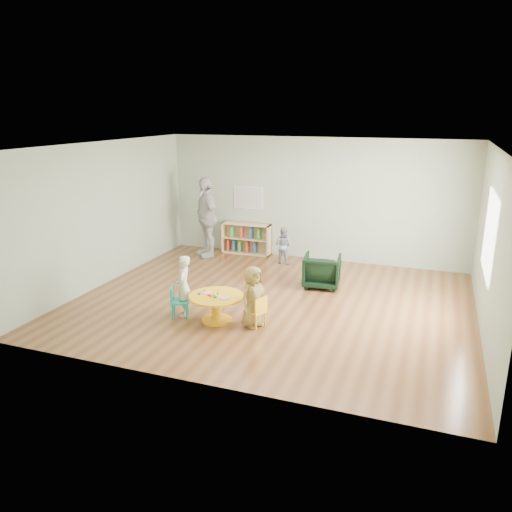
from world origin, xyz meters
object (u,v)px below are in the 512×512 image
Objects in this scene: bookshelf at (246,239)px; toddler at (283,245)px; child_right at (253,297)px; adult_caretaker at (206,217)px; child_left at (184,286)px; activity_table at (216,303)px; armchair at (322,271)px; kid_chair_left at (178,300)px; kid_chair_right at (257,311)px.

toddler reaches higher than bookshelf.
adult_caretaker is (-2.46, 3.43, 0.44)m from child_right.
child_left is at bearing -84.21° from bookshelf.
armchair reaches higher than activity_table.
child_right is at bearing 71.02° from child_left.
armchair reaches higher than kid_chair_left.
activity_table is 3.50m from toddler.
bookshelf reaches higher than activity_table.
bookshelf is 4.31m from child_right.
kid_chair_left reaches higher than activity_table.
armchair is (1.25, 2.25, 0.01)m from activity_table.
kid_chair_left is 0.45× the size of bookshelf.
bookshelf is (-0.33, 4.03, 0.07)m from kid_chair_left.
adult_caretaker is (-1.81, 3.44, 0.64)m from activity_table.
kid_chair_left is 0.65× the size of toddler.
armchair is 2.33m from child_right.
toddler is at bearing 146.36° from kid_chair_left.
child_left is at bearing 42.83° from armchair.
child_left is 3.52m from toddler.
activity_table is 0.66m from child_left.
armchair is at bearing 122.17° from child_left.
bookshelf is 1.14× the size of child_left.
child_left reaches higher than bookshelf.
adult_caretaker reaches higher than activity_table.
kid_chair_left is at bearing -85.32° from bookshelf.
toddler is at bearing 34.36° from child_right.
kid_chair_left is 0.52× the size of child_left.
child_left is at bearing 175.49° from activity_table.
kid_chair_left is (-0.69, -0.05, -0.02)m from activity_table.
child_right reaches higher than armchair.
child_left is (-1.33, 0.03, 0.25)m from kid_chair_right.
armchair is 3.35m from adult_caretaker.
adult_caretaker is (-1.12, 3.50, 0.66)m from kid_chair_left.
toddler is at bearing 33.03° from kid_chair_right.
child_right reaches higher than activity_table.
kid_chair_right is 0.50× the size of child_left.
child_right is at bearing -67.24° from bookshelf.
armchair is 0.71× the size of child_right.
adult_caretaker is (-2.53, 3.43, 0.67)m from kid_chair_right.
activity_table is 0.86× the size of child_left.
child_right is at bearing 106.63° from toddler.
kid_chair_left is 0.26m from child_left.
child_left reaches higher than child_right.
toddler is 1.95m from adult_caretaker.
toddler is (0.69, 3.45, -0.10)m from child_left.
adult_caretaker reaches higher than kid_chair_right.
adult_caretaker is (-1.19, 3.39, 0.43)m from child_left.
adult_caretaker is at bearing -178.00° from child_left.
child_right is 1.20× the size of toddler.
adult_caretaker is at bearing -145.86° from bookshelf.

